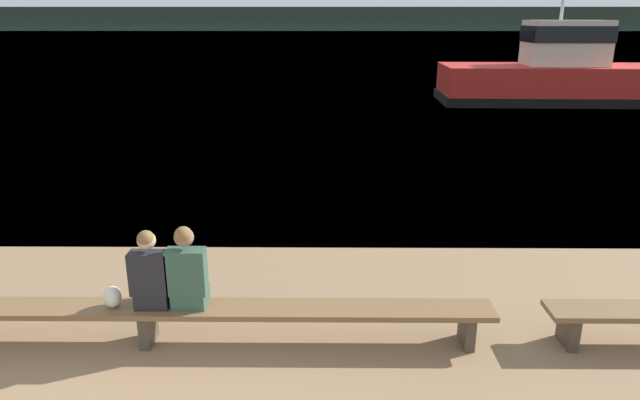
# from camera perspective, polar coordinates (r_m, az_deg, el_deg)

# --- Properties ---
(water_surface) EXTENTS (240.00, 240.00, 0.00)m
(water_surface) POSITION_cam_1_polar(r_m,az_deg,el_deg) (128.95, -0.44, 16.22)
(water_surface) COLOR #5684A3
(water_surface) RESTS_ON ground
(far_shoreline) EXTENTS (600.00, 12.00, 6.31)m
(far_shoreline) POSITION_cam_1_polar(r_m,az_deg,el_deg) (171.32, -0.20, 17.68)
(far_shoreline) COLOR #2D3D2D
(far_shoreline) RESTS_ON ground
(bench_main) EXTENTS (8.14, 0.47, 0.47)m
(bench_main) POSITION_cam_1_polar(r_m,az_deg,el_deg) (7.12, -16.94, -10.70)
(bench_main) COLOR brown
(bench_main) RESTS_ON ground
(person_left) EXTENTS (0.44, 0.40, 0.96)m
(person_left) POSITION_cam_1_polar(r_m,az_deg,el_deg) (6.89, -16.59, -7.14)
(person_left) COLOR black
(person_left) RESTS_ON bench_main
(person_right) EXTENTS (0.44, 0.40, 1.01)m
(person_right) POSITION_cam_1_polar(r_m,az_deg,el_deg) (6.76, -13.14, -7.03)
(person_right) COLOR #2D4C3D
(person_right) RESTS_ON bench_main
(shopping_bag) EXTENTS (0.20, 0.23, 0.26)m
(shopping_bag) POSITION_cam_1_polar(r_m,az_deg,el_deg) (7.14, -20.04, -9.09)
(shopping_bag) COLOR beige
(shopping_bag) RESTS_ON bench_main
(tugboat_red) EXTENTS (9.85, 4.07, 6.78)m
(tugboat_red) POSITION_cam_1_polar(r_m,az_deg,el_deg) (28.11, 22.25, 11.31)
(tugboat_red) COLOR red
(tugboat_red) RESTS_ON water_surface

